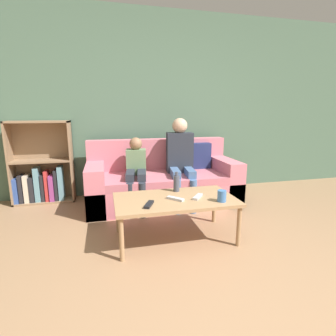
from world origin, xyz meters
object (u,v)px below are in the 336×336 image
(couch, at_px, (163,182))
(bookshelf, at_px, (42,172))
(tv_remote_2, at_px, (175,199))
(bottle, at_px, (176,183))
(tv_remote_0, at_px, (149,204))
(cup_near, at_px, (222,196))
(person_child, at_px, (136,169))
(tv_remote_1, at_px, (198,197))
(coffee_table, at_px, (175,202))
(person_adult, at_px, (181,156))

(couch, distance_m, bookshelf, 1.64)
(couch, distance_m, tv_remote_2, 1.12)
(bookshelf, bearing_deg, tv_remote_2, -46.33)
(tv_remote_2, relative_size, bottle, 0.78)
(tv_remote_2, bearing_deg, bottle, 30.25)
(couch, height_order, tv_remote_0, couch)
(bookshelf, distance_m, cup_near, 2.48)
(cup_near, bearing_deg, bookshelf, 137.97)
(person_child, xyz_separation_m, bottle, (0.32, -0.72, -0.01))
(bookshelf, bearing_deg, tv_remote_1, -42.26)
(tv_remote_2, bearing_deg, tv_remote_1, -41.52)
(tv_remote_1, bearing_deg, person_child, 153.87)
(cup_near, bearing_deg, tv_remote_2, 160.00)
(couch, relative_size, person_child, 2.19)
(bookshelf, relative_size, coffee_table, 0.97)
(coffee_table, relative_size, bottle, 5.57)
(couch, xyz_separation_m, bookshelf, (-1.58, 0.42, 0.12))
(coffee_table, distance_m, person_adult, 1.06)
(coffee_table, height_order, bottle, bottle)
(couch, distance_m, person_child, 0.45)
(couch, bearing_deg, bottle, -93.23)
(person_child, bearing_deg, couch, 27.29)
(coffee_table, xyz_separation_m, person_child, (-0.25, 0.92, 0.13))
(person_adult, distance_m, cup_near, 1.17)
(tv_remote_1, bearing_deg, bookshelf, 176.17)
(person_adult, distance_m, bottle, 0.82)
(bottle, bearing_deg, tv_remote_0, -134.54)
(tv_remote_0, xyz_separation_m, bottle, (0.34, 0.35, 0.07))
(coffee_table, bearing_deg, tv_remote_1, -12.15)
(tv_remote_1, bearing_deg, bottle, 157.46)
(bookshelf, bearing_deg, coffee_table, -45.23)
(coffee_table, distance_m, person_child, 0.97)
(person_child, bearing_deg, person_adult, 12.41)
(tv_remote_1, relative_size, bottle, 0.81)
(person_child, height_order, bottle, person_child)
(person_child, xyz_separation_m, tv_remote_0, (-0.02, -1.07, -0.08))
(tv_remote_1, relative_size, tv_remote_2, 1.03)
(person_adult, relative_size, tv_remote_2, 7.07)
(coffee_table, height_order, person_child, person_child)
(person_child, distance_m, cup_near, 1.28)
(couch, distance_m, tv_remote_1, 1.11)
(couch, distance_m, cup_near, 1.28)
(tv_remote_1, distance_m, bottle, 0.30)
(bookshelf, distance_m, coffee_table, 2.07)
(couch, relative_size, tv_remote_2, 12.23)
(couch, height_order, bottle, couch)
(coffee_table, xyz_separation_m, tv_remote_0, (-0.27, -0.14, 0.05))
(couch, relative_size, person_adult, 1.73)
(bottle, bearing_deg, cup_near, -51.59)
(couch, xyz_separation_m, person_adult, (0.22, -0.08, 0.36))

